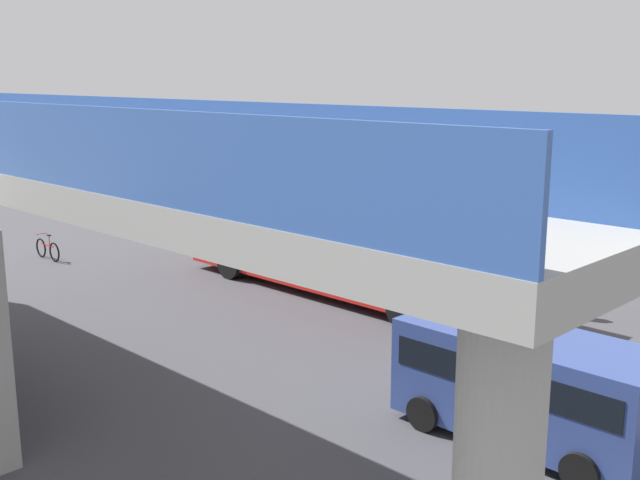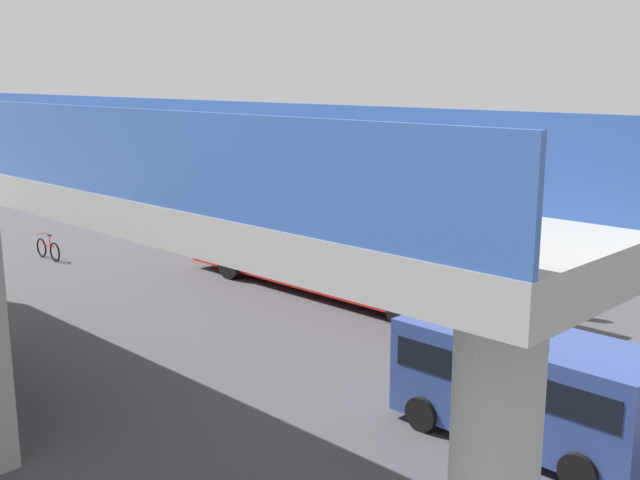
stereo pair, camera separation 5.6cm
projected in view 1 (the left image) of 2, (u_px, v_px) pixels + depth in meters
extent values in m
plane|color=#424247|center=(381.00, 294.00, 23.88)|extent=(80.00, 80.00, 0.00)
cube|color=red|center=(337.00, 239.00, 23.73)|extent=(11.50, 2.55, 2.86)
cube|color=black|center=(337.00, 222.00, 23.63)|extent=(11.04, 2.59, 0.90)
cube|color=white|center=(337.00, 197.00, 23.46)|extent=(11.27, 2.58, 0.20)
cube|color=black|center=(220.00, 206.00, 27.61)|extent=(0.04, 2.24, 1.20)
cylinder|color=black|center=(230.00, 263.00, 25.61)|extent=(1.04, 0.30, 1.04)
cylinder|color=black|center=(286.00, 251.00, 27.39)|extent=(1.04, 0.30, 1.04)
cylinder|color=black|center=(404.00, 309.00, 20.57)|extent=(1.04, 0.30, 1.04)
cylinder|color=black|center=(458.00, 291.00, 22.36)|extent=(1.04, 0.30, 1.04)
cube|color=#33478C|center=(527.00, 384.00, 14.08)|extent=(4.80, 1.95, 1.86)
cube|color=black|center=(528.00, 365.00, 14.00)|extent=(4.42, 1.98, 0.56)
cylinder|color=black|center=(424.00, 413.00, 14.64)|extent=(0.68, 0.22, 0.68)
cylinder|color=black|center=(480.00, 385.00, 16.00)|extent=(0.68, 0.22, 0.68)
cylinder|color=black|center=(581.00, 472.00, 12.47)|extent=(0.68, 0.22, 0.68)
cylinder|color=black|center=(631.00, 433.00, 13.84)|extent=(0.68, 0.22, 0.68)
torus|color=black|center=(41.00, 248.00, 28.66)|extent=(0.72, 0.06, 0.72)
torus|color=black|center=(54.00, 252.00, 27.95)|extent=(0.72, 0.06, 0.72)
cube|color=red|center=(47.00, 245.00, 28.27)|extent=(0.89, 0.04, 0.04)
cylinder|color=red|center=(49.00, 241.00, 28.10)|extent=(0.03, 0.03, 0.40)
cube|color=black|center=(49.00, 235.00, 28.05)|extent=(0.20, 0.08, 0.04)
cylinder|color=red|center=(41.00, 234.00, 28.46)|extent=(0.02, 0.44, 0.02)
cylinder|color=#2D2D38|center=(551.00, 300.00, 21.71)|extent=(0.32, 0.32, 0.85)
cylinder|color=#3F3F47|center=(553.00, 274.00, 21.54)|extent=(0.38, 0.38, 0.70)
sphere|color=tan|center=(554.00, 257.00, 21.44)|extent=(0.22, 0.22, 0.22)
cylinder|color=slate|center=(447.00, 228.00, 27.03)|extent=(0.08, 0.08, 2.80)
cube|color=blue|center=(448.00, 197.00, 26.80)|extent=(0.04, 0.60, 0.60)
cube|color=silver|center=(538.00, 303.00, 22.88)|extent=(2.00, 0.20, 0.01)
cube|color=silver|center=(429.00, 279.00, 25.61)|extent=(2.00, 0.20, 0.01)
cube|color=silver|center=(341.00, 260.00, 28.35)|extent=(2.00, 0.20, 0.01)
cube|color=#9E9E99|center=(1.00, 167.00, 14.80)|extent=(24.23, 2.60, 0.50)
cube|color=#3359A5|center=(59.00, 122.00, 15.51)|extent=(24.23, 0.08, 1.10)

